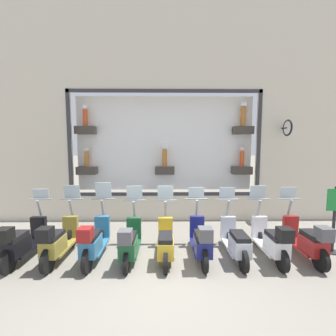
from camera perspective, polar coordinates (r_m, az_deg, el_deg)
ground_plane at (r=5.20m, az=-0.91°, el=-25.26°), size 120.00×120.00×0.00m
building_facade at (r=8.32m, az=-0.87°, el=19.78°), size 1.20×36.00×9.17m
scooter_red_0 at (r=6.40m, az=31.78°, el=-15.30°), size 1.80×0.61×1.58m
scooter_white_1 at (r=6.01m, az=24.84°, el=-16.37°), size 1.80×0.61×1.63m
scooter_silver_2 at (r=5.79m, az=16.79°, el=-17.42°), size 1.80×0.60×1.58m
scooter_navy_3 at (r=5.54m, az=8.39°, el=-17.78°), size 1.80×0.60×1.58m
scooter_yellow_4 at (r=5.55m, az=-0.64°, el=-18.34°), size 1.79×0.61×1.62m
scooter_green_5 at (r=5.53m, az=-9.68°, el=-18.01°), size 1.79×0.60×1.62m
scooter_teal_6 at (r=5.72m, az=-18.26°, el=-17.10°), size 1.81×0.60×1.72m
scooter_olive_7 at (r=6.01m, az=-26.12°, el=-16.29°), size 1.81×0.61×1.64m
scooter_black_8 at (r=6.39m, az=-33.10°, el=-15.38°), size 1.80×0.61×1.54m
shop_sign_post at (r=7.04m, az=36.63°, el=-10.02°), size 0.36×0.45×1.68m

